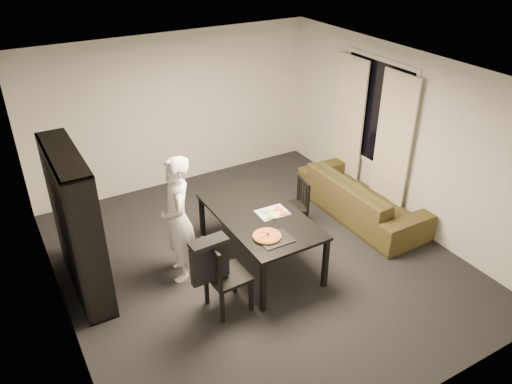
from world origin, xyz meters
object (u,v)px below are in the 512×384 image
bookshelf (77,225)px  dining_table (260,219)px  chair_left (221,272)px  chair_right (297,202)px  person (178,220)px  pepperoni_pizza (267,236)px  baking_tray (275,239)px  sofa (361,197)px

bookshelf → dining_table: size_ratio=1.04×
chair_left → chair_right: 2.03m
person → pepperoni_pizza: size_ratio=4.88×
dining_table → person: (-1.03, 0.28, 0.16)m
bookshelf → baking_tray: size_ratio=4.75×
dining_table → chair_left: bearing=-145.7°
bookshelf → baking_tray: (2.05, -1.23, -0.18)m
person → baking_tray: person is taller
pepperoni_pizza → dining_table: bearing=69.0°
dining_table → pepperoni_pizza: size_ratio=5.22×
dining_table → bookshelf: bearing=163.6°
dining_table → sofa: dining_table is taller
baking_tray → pepperoni_pizza: (-0.07, 0.08, 0.02)m
dining_table → chair_left: (-0.88, -0.60, -0.13)m
chair_right → pepperoni_pizza: bearing=-40.1°
dining_table → baking_tray: size_ratio=4.56×
bookshelf → chair_right: (3.06, -0.23, -0.47)m
chair_right → sofa: (1.11, -0.16, -0.15)m
bookshelf → chair_left: bearing=-43.7°
pepperoni_pizza → sofa: size_ratio=0.15×
bookshelf → chair_left: (1.30, -1.24, -0.39)m
pepperoni_pizza → person: bearing=136.9°
chair_right → dining_table: bearing=-55.5°
bookshelf → dining_table: bookshelf is taller
person → pepperoni_pizza: bearing=61.7°
dining_table → chair_left: 1.07m
chair_right → person: (-1.91, -0.13, 0.38)m
pepperoni_pizza → bookshelf: bearing=149.9°
dining_table → chair_left: chair_left is taller
baking_tray → pepperoni_pizza: bearing=129.0°
chair_left → sofa: size_ratio=0.44×
sofa → chair_right: bearing=81.6°
chair_left → chair_right: bearing=-62.6°
pepperoni_pizza → chair_right: bearing=40.4°
pepperoni_pizza → sofa: bearing=19.0°
bookshelf → chair_left: size_ratio=1.92×
person → sofa: bearing=104.2°
chair_left → person: bearing=7.4°
bookshelf → chair_right: bookshelf is taller
bookshelf → chair_right: 3.10m
dining_table → sofa: size_ratio=0.81×
dining_table → person: person is taller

